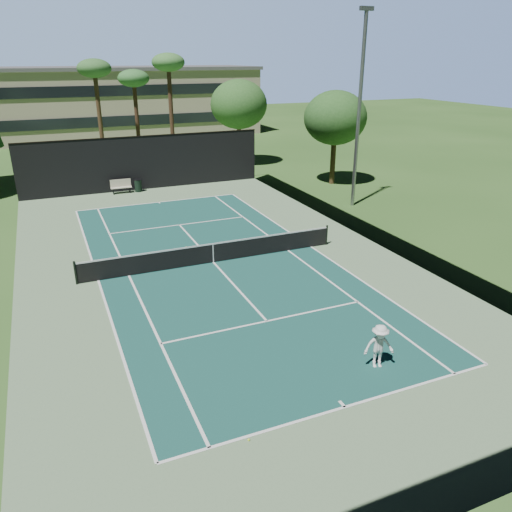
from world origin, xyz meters
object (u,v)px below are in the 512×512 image
(tennis_ball_b, at_px, (186,247))
(trash_bin, at_px, (138,185))
(tennis_net, at_px, (213,252))
(player, at_px, (379,346))
(tennis_ball_c, at_px, (189,250))
(tennis_ball_d, at_px, (153,256))
(park_bench, at_px, (121,186))
(tennis_ball_a, at_px, (249,440))

(tennis_ball_b, height_order, trash_bin, trash_bin)
(trash_bin, bearing_deg, tennis_net, -87.33)
(player, distance_m, tennis_ball_c, 12.94)
(tennis_ball_c, xyz_separation_m, trash_bin, (-0.10, 13.33, 0.44))
(tennis_net, bearing_deg, tennis_ball_b, 104.35)
(player, xyz_separation_m, tennis_ball_d, (-4.67, 12.54, -0.73))
(park_bench, relative_size, trash_bin, 1.59)
(tennis_ball_a, relative_size, tennis_ball_b, 1.10)
(tennis_net, bearing_deg, player, -78.72)
(player, height_order, park_bench, player)
(tennis_ball_b, xyz_separation_m, tennis_ball_c, (0.04, -0.46, 0.01))
(tennis_ball_a, bearing_deg, tennis_ball_d, 87.97)
(tennis_ball_c, relative_size, tennis_ball_d, 1.23)
(tennis_ball_b, xyz_separation_m, park_bench, (-1.31, 12.93, 0.51))
(tennis_ball_a, height_order, park_bench, park_bench)
(tennis_net, relative_size, trash_bin, 13.65)
(tennis_net, bearing_deg, tennis_ball_c, 106.44)
(tennis_ball_b, relative_size, tennis_ball_d, 1.03)
(tennis_ball_d, distance_m, trash_bin, 13.55)
(park_bench, distance_m, trash_bin, 1.25)
(player, xyz_separation_m, tennis_ball_c, (-2.72, 12.63, -0.72))
(tennis_ball_c, relative_size, park_bench, 0.05)
(tennis_net, xyz_separation_m, tennis_ball_b, (-0.66, 2.56, -0.53))
(player, bearing_deg, park_bench, 117.13)
(player, xyz_separation_m, trash_bin, (-2.82, 25.96, -0.28))
(tennis_net, xyz_separation_m, park_bench, (-1.97, 15.49, -0.01))
(park_bench, bearing_deg, tennis_net, -82.77)
(tennis_ball_d, bearing_deg, tennis_ball_a, -92.03)
(tennis_ball_d, bearing_deg, tennis_ball_c, 2.59)
(tennis_ball_a, height_order, tennis_ball_d, tennis_ball_a)
(player, bearing_deg, tennis_ball_d, 128.69)
(player, bearing_deg, trash_bin, 114.45)
(tennis_net, distance_m, park_bench, 15.62)
(tennis_net, bearing_deg, tennis_ball_a, -104.31)
(tennis_ball_b, bearing_deg, tennis_ball_a, -99.39)
(tennis_net, distance_m, trash_bin, 15.45)
(tennis_ball_b, bearing_deg, tennis_ball_c, -85.52)
(trash_bin, bearing_deg, tennis_ball_b, -89.71)
(player, relative_size, tennis_ball_a, 21.43)
(trash_bin, bearing_deg, tennis_ball_c, -89.56)
(tennis_ball_a, xyz_separation_m, tennis_ball_c, (2.45, 14.13, 0.00))
(tennis_ball_b, xyz_separation_m, tennis_ball_d, (-1.92, -0.55, -0.00))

